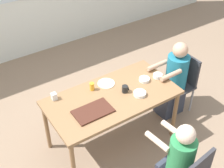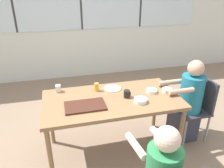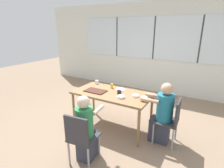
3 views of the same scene
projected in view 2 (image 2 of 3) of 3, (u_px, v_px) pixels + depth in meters
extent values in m
plane|color=#8C725B|center=(112.00, 150.00, 2.84)|extent=(16.00, 16.00, 0.00)
cube|color=silver|center=(81.00, 13.00, 4.56)|extent=(8.40, 0.06, 2.80)
cube|color=olive|center=(112.00, 100.00, 2.52)|extent=(1.57, 0.81, 0.04)
cylinder|color=olive|center=(51.00, 158.00, 2.21)|extent=(0.05, 0.05, 0.74)
cylinder|color=olive|center=(180.00, 136.00, 2.54)|extent=(0.05, 0.05, 0.74)
cylinder|color=olive|center=(51.00, 120.00, 2.83)|extent=(0.05, 0.05, 0.74)
cylinder|color=olive|center=(155.00, 105.00, 3.16)|extent=(0.05, 0.05, 0.74)
cube|color=#333338|center=(191.00, 110.00, 2.93)|extent=(0.41, 0.41, 0.03)
cube|color=#333338|center=(206.00, 94.00, 2.87)|extent=(0.04, 0.38, 0.42)
cylinder|color=#99999E|center=(185.00, 133.00, 2.83)|extent=(0.03, 0.03, 0.42)
cylinder|color=#99999E|center=(171.00, 119.00, 3.13)|extent=(0.03, 0.03, 0.42)
cylinder|color=#99999E|center=(207.00, 129.00, 2.91)|extent=(0.03, 0.03, 0.42)
cylinder|color=#99999E|center=(192.00, 115.00, 3.21)|extent=(0.03, 0.03, 0.42)
cube|color=#333847|center=(183.00, 124.00, 2.99)|extent=(0.36, 0.27, 0.44)
cylinder|color=#1E7089|center=(192.00, 94.00, 2.81)|extent=(0.29, 0.29, 0.49)
sphere|color=tan|center=(196.00, 68.00, 2.66)|extent=(0.20, 0.20, 0.20)
cylinder|color=tan|center=(181.00, 91.00, 2.57)|extent=(0.32, 0.07, 0.06)
cylinder|color=tan|center=(170.00, 82.00, 2.80)|extent=(0.32, 0.07, 0.06)
sphere|color=beige|center=(167.00, 139.00, 1.52)|extent=(0.19, 0.19, 0.19)
cylinder|color=beige|center=(136.00, 146.00, 1.76)|extent=(0.10, 0.30, 0.06)
cylinder|color=beige|center=(161.00, 139.00, 1.84)|extent=(0.10, 0.30, 0.06)
cube|color=#472319|center=(85.00, 106.00, 2.33)|extent=(0.43, 0.26, 0.02)
cylinder|color=black|center=(127.00, 94.00, 2.51)|extent=(0.07, 0.07, 0.09)
torus|color=black|center=(130.00, 93.00, 2.52)|extent=(0.01, 0.06, 0.06)
cylinder|color=gold|center=(97.00, 87.00, 2.66)|extent=(0.06, 0.06, 0.10)
cube|color=silver|center=(58.00, 88.00, 2.64)|extent=(0.06, 0.06, 0.09)
cylinder|color=white|center=(140.00, 100.00, 2.42)|extent=(0.15, 0.15, 0.04)
cylinder|color=silver|center=(167.00, 90.00, 2.64)|extent=(0.12, 0.12, 0.04)
cylinder|color=white|center=(152.00, 91.00, 2.64)|extent=(0.13, 0.13, 0.04)
cylinder|color=beige|center=(113.00, 88.00, 2.73)|extent=(0.21, 0.21, 0.01)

